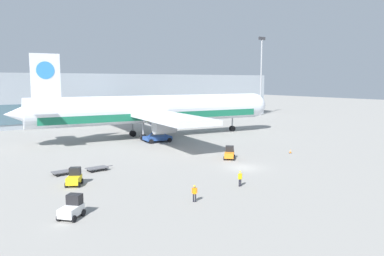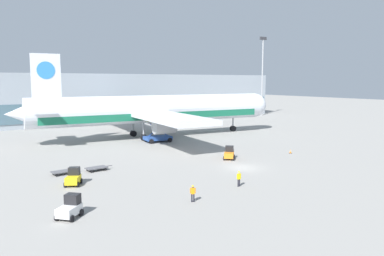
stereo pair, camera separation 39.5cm
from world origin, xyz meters
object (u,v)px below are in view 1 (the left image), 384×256
(baggage_tug_far, at_px, (72,208))
(baggage_dolly_second, at_px, (97,168))
(traffic_cone_near, at_px, (290,151))
(scissor_lift_loader, at_px, (157,133))
(airplane_main, at_px, (152,110))
(baggage_tug_mid, at_px, (229,153))
(ground_crew_near, at_px, (240,177))
(baggage_tug_foreground, at_px, (74,178))
(light_mast, at_px, (261,71))
(ground_crew_far, at_px, (195,192))
(baggage_dolly_lead, at_px, (63,172))

(baggage_tug_far, height_order, baggage_dolly_second, baggage_tug_far)
(baggage_tug_far, distance_m, traffic_cone_near, 40.24)
(scissor_lift_loader, relative_size, baggage_tug_far, 1.98)
(airplane_main, height_order, baggage_tug_mid, airplane_main)
(ground_crew_near, bearing_deg, airplane_main, -99.51)
(baggage_tug_far, height_order, ground_crew_near, baggage_tug_far)
(airplane_main, bearing_deg, baggage_tug_foreground, -126.43)
(baggage_tug_mid, relative_size, baggage_dolly_second, 0.73)
(baggage_tug_mid, xyz_separation_m, baggage_tug_far, (-27.48, -11.79, 0.00))
(light_mast, height_order, baggage_dolly_second, light_mast)
(light_mast, bearing_deg, baggage_dolly_second, -147.74)
(airplane_main, bearing_deg, ground_crew_near, -98.01)
(baggage_tug_far, distance_m, ground_crew_near, 18.88)
(baggage_tug_mid, height_order, ground_crew_near, baggage_tug_mid)
(airplane_main, xyz_separation_m, scissor_lift_loader, (-2.04, -5.87, -4.02))
(baggage_tug_mid, distance_m, baggage_tug_far, 29.90)
(traffic_cone_near, bearing_deg, ground_crew_near, -152.42)
(baggage_tug_mid, xyz_separation_m, ground_crew_far, (-16.04, -14.17, 0.14))
(baggage_tug_foreground, distance_m, ground_crew_near, 19.17)
(baggage_tug_far, height_order, ground_crew_far, baggage_tug_far)
(scissor_lift_loader, height_order, baggage_dolly_lead, scissor_lift_loader)
(scissor_lift_loader, bearing_deg, baggage_dolly_second, -132.15)
(light_mast, relative_size, baggage_tug_mid, 9.78)
(airplane_main, bearing_deg, baggage_tug_mid, -85.94)
(airplane_main, xyz_separation_m, baggage_tug_foreground, (-24.79, -27.94, -4.96))
(airplane_main, bearing_deg, scissor_lift_loader, -103.98)
(scissor_lift_loader, distance_m, baggage_dolly_lead, 27.87)
(ground_crew_far, bearing_deg, baggage_tug_mid, -105.18)
(ground_crew_far, bearing_deg, ground_crew_near, -133.77)
(baggage_tug_far, bearing_deg, ground_crew_far, -55.73)
(ground_crew_near, bearing_deg, baggage_tug_foreground, -31.48)
(airplane_main, height_order, baggage_dolly_second, airplane_main)
(baggage_dolly_lead, relative_size, ground_crew_near, 2.08)
(baggage_tug_mid, relative_size, baggage_dolly_lead, 0.73)
(baggage_dolly_second, bearing_deg, scissor_lift_loader, 36.90)
(light_mast, distance_m, ground_crew_near, 92.08)
(baggage_tug_far, bearing_deg, airplane_main, 9.90)
(baggage_dolly_lead, height_order, baggage_dolly_second, same)
(baggage_tug_far, bearing_deg, traffic_cone_near, -29.79)
(ground_crew_near, distance_m, ground_crew_far, 7.62)
(baggage_tug_mid, distance_m, traffic_cone_near, 11.72)
(baggage_dolly_second, bearing_deg, ground_crew_far, -84.20)
(ground_crew_far, bearing_deg, light_mast, -104.24)
(light_mast, distance_m, ground_crew_far, 98.57)
(baggage_dolly_lead, height_order, ground_crew_far, ground_crew_far)
(baggage_tug_foreground, distance_m, baggage_tug_mid, 24.33)
(baggage_tug_foreground, relative_size, traffic_cone_near, 4.27)
(scissor_lift_loader, xyz_separation_m, baggage_tug_mid, (1.53, -20.63, -0.95))
(light_mast, xyz_separation_m, baggage_dolly_lead, (-80.01, -47.34, -14.98))
(baggage_tug_far, xyz_separation_m, baggage_dolly_lead, (3.43, 16.05, -0.49))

